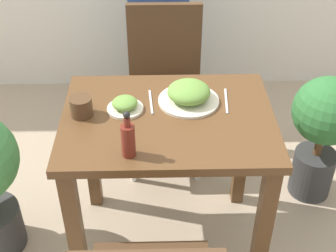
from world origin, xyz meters
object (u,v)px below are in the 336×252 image
(chair_far, at_px, (164,80))
(sauce_bottle, at_px, (128,139))
(food_plate, at_px, (189,94))
(person_figure, at_px, (159,35))
(side_plate, at_px, (125,105))
(potted_plant_right, at_px, (323,127))
(drink_cup, at_px, (81,107))

(chair_far, relative_size, sauce_bottle, 4.75)
(food_plate, xyz_separation_m, person_figure, (-0.12, 0.97, -0.20))
(chair_far, relative_size, side_plate, 6.03)
(person_figure, bearing_deg, sauce_bottle, -95.00)
(side_plate, distance_m, sauce_bottle, 0.28)
(sauce_bottle, distance_m, potted_plant_right, 1.14)
(sauce_bottle, xyz_separation_m, potted_plant_right, (0.92, 0.56, -0.38))
(chair_far, height_order, sauce_bottle, sauce_bottle)
(side_plate, height_order, person_figure, person_figure)
(chair_far, distance_m, side_plate, 0.72)
(food_plate, distance_m, sauce_bottle, 0.40)
(drink_cup, bearing_deg, food_plate, 10.97)
(sauce_bottle, height_order, person_figure, person_figure)
(side_plate, relative_size, potted_plant_right, 0.21)
(person_figure, bearing_deg, drink_cup, -106.43)
(drink_cup, bearing_deg, side_plate, 10.27)
(chair_far, relative_size, food_plate, 3.52)
(side_plate, bearing_deg, drink_cup, -169.73)
(chair_far, bearing_deg, person_figure, 94.02)
(sauce_bottle, bearing_deg, drink_cup, 128.38)
(drink_cup, distance_m, sauce_bottle, 0.32)
(food_plate, relative_size, person_figure, 0.21)
(chair_far, height_order, potted_plant_right, chair_far)
(food_plate, distance_m, drink_cup, 0.44)
(food_plate, distance_m, potted_plant_right, 0.81)
(drink_cup, height_order, person_figure, person_figure)
(potted_plant_right, distance_m, person_figure, 1.11)
(food_plate, bearing_deg, side_plate, -168.57)
(food_plate, relative_size, sauce_bottle, 1.35)
(food_plate, bearing_deg, person_figure, 96.90)
(side_plate, relative_size, drink_cup, 1.66)
(potted_plant_right, height_order, person_figure, person_figure)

